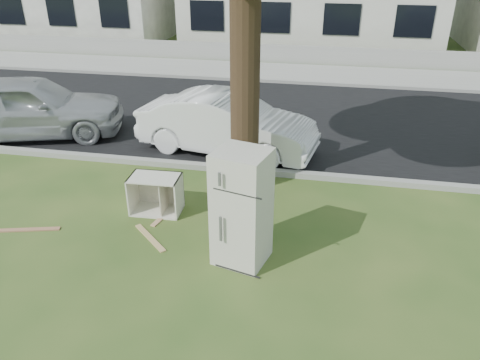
% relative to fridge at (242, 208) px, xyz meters
% --- Properties ---
extents(ground, '(120.00, 120.00, 0.00)m').
position_rel_fridge_xyz_m(ground, '(0.02, 0.51, -0.90)').
color(ground, '#2E4E1B').
extents(road, '(120.00, 7.00, 0.01)m').
position_rel_fridge_xyz_m(road, '(0.02, 6.51, -0.89)').
color(road, black).
rests_on(road, ground).
extents(kerb_near, '(120.00, 0.18, 0.12)m').
position_rel_fridge_xyz_m(kerb_near, '(0.02, 2.96, -0.90)').
color(kerb_near, gray).
rests_on(kerb_near, ground).
extents(kerb_far, '(120.00, 0.18, 0.12)m').
position_rel_fridge_xyz_m(kerb_far, '(0.02, 10.06, -0.90)').
color(kerb_far, gray).
rests_on(kerb_far, ground).
extents(sidewalk, '(120.00, 2.80, 0.01)m').
position_rel_fridge_xyz_m(sidewalk, '(0.02, 11.51, -0.89)').
color(sidewalk, gray).
rests_on(sidewalk, ground).
extents(low_wall, '(120.00, 0.15, 0.70)m').
position_rel_fridge_xyz_m(low_wall, '(0.02, 13.11, -0.55)').
color(low_wall, gray).
rests_on(low_wall, ground).
extents(fridge, '(0.89, 0.85, 1.80)m').
position_rel_fridge_xyz_m(fridge, '(0.00, 0.00, 0.00)').
color(fridge, beige).
rests_on(fridge, ground).
extents(cabinet, '(0.90, 0.58, 0.69)m').
position_rel_fridge_xyz_m(cabinet, '(-1.77, 1.11, -0.55)').
color(cabinet, beige).
rests_on(cabinet, ground).
extents(plank_a, '(1.12, 0.38, 0.02)m').
position_rel_fridge_xyz_m(plank_a, '(-3.74, 0.08, -0.89)').
color(plank_a, '#9D6C4C').
rests_on(plank_a, ground).
extents(plank_b, '(0.76, 0.72, 0.02)m').
position_rel_fridge_xyz_m(plank_b, '(-1.58, 0.25, -0.89)').
color(plank_b, tan).
rests_on(plank_b, ground).
extents(plank_c, '(0.27, 0.81, 0.02)m').
position_rel_fridge_xyz_m(plank_c, '(-1.58, 0.99, -0.89)').
color(plank_c, tan).
rests_on(plank_c, ground).
extents(car_center, '(4.24, 2.10, 1.34)m').
position_rel_fridge_xyz_m(car_center, '(-1.10, 4.00, -0.23)').
color(car_center, silver).
rests_on(car_center, ground).
extents(car_left, '(4.78, 3.02, 1.52)m').
position_rel_fridge_xyz_m(car_left, '(-6.06, 4.06, -0.14)').
color(car_left, '#9FA2A6').
rests_on(car_left, ground).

